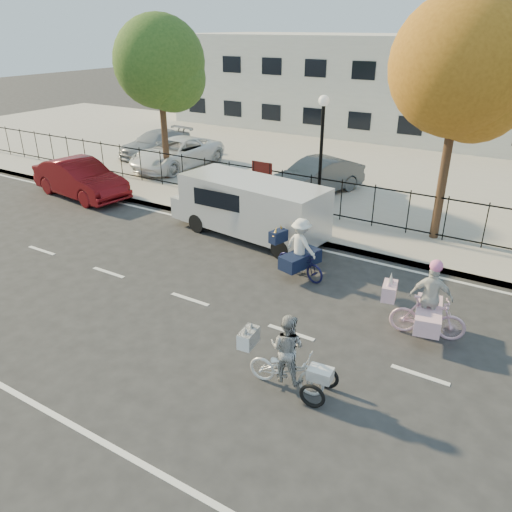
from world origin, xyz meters
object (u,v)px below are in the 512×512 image
Objects in this scene: lamppost at (322,137)px; lot_car_a at (156,143)px; pedestrian at (215,186)px; unicorn_bike at (428,309)px; bull_bike at (300,254)px; white_van at (250,206)px; zebra_trike at (287,361)px; red_sedan at (80,179)px; lot_car_c at (316,177)px; lot_car_b at (177,153)px.

lot_car_a is (-11.62, 4.42, -2.33)m from lamppost.
lot_car_a is (-7.59, 5.11, -0.15)m from pedestrian.
bull_bike is (-3.84, 1.20, -0.02)m from unicorn_bike.
white_van is at bearing 54.14° from unicorn_bike.
bull_bike is (-1.98, 4.46, 0.06)m from zebra_trike.
pedestrian is (-9.21, 4.61, 0.22)m from unicorn_bike.
unicorn_bike is at bearing -23.98° from lot_car_a.
white_van is (-6.62, 3.00, 0.36)m from unicorn_bike.
white_van is 3.63× the size of pedestrian.
white_van is at bearing 31.83° from zebra_trike.
unicorn_bike is 0.42× the size of red_sedan.
zebra_trike is at bearing 138.71° from unicorn_bike.
white_van is (-4.75, 6.26, 0.45)m from zebra_trike.
bull_bike is 3.33m from white_van.
lamppost reaches higher than red_sedan.
red_sedan is 9.76m from lot_car_c.
unicorn_bike is at bearing -29.83° from lot_car_c.
white_van reaches higher than unicorn_bike.
pedestrian reaches higher than lot_car_c.
bull_bike is at bearing -27.25° from lot_car_a.
lot_car_c reaches higher than red_sedan.
white_van is at bearing -27.37° from lot_car_a.
lot_car_a is (-12.95, 8.52, 0.08)m from bull_bike.
bull_bike is at bearing -31.43° from lot_car_b.
zebra_trike reaches higher than lot_car_c.
white_van is 9.23m from lot_car_b.
unicorn_bike is at bearing -93.81° from red_sedan.
lot_car_b is at bearing -37.49° from pedestrian.
zebra_trike is at bearing -40.12° from lot_car_b.
lot_car_c is (-4.69, 11.31, 0.23)m from zebra_trike.
pedestrian is 0.31× the size of lot_car_b.
white_van reaches higher than pedestrian.
lamppost is 4.63m from pedestrian.
zebra_trike is 0.34× the size of white_van.
bull_bike is 11.21m from red_sedan.
lot_car_b is at bearing -0.35° from red_sedan.
zebra_trike is at bearing -46.02° from white_van.
lamppost is 3.39m from white_van.
zebra_trike is 14.46m from red_sedan.
pedestrian is (-7.34, 7.87, 0.30)m from zebra_trike.
unicorn_bike is at bearing -27.28° from lot_car_b.
unicorn_bike is 10.30m from pedestrian.
lot_car_a is at bearing 43.60° from zebra_trike.
red_sedan is (-14.91, 3.00, 0.05)m from unicorn_bike.
lot_car_b is (-8.99, 3.01, -2.25)m from lamppost.
pedestrian is 0.36× the size of lot_car_c.
lamppost reaches higher than white_van.
unicorn_bike reaches higher than bull_bike.
unicorn_bike reaches higher than lot_car_b.
lot_car_b is (-12.30, 11.57, 0.22)m from zebra_trike.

